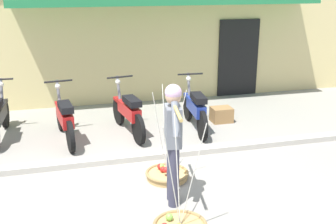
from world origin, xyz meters
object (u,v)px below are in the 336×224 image
object	(u,v)px
motorcycle_third_in_row	(128,112)
motorcycle_end_of_row	(195,109)
motorcycle_second_in_row	(65,118)
fruit_vendor	(173,137)
wooden_crate	(221,115)
fruit_basket_right_side	(167,174)

from	to	relation	value
motorcycle_third_in_row	motorcycle_end_of_row	size ratio (longest dim) A/B	0.99
motorcycle_second_in_row	motorcycle_end_of_row	distance (m)	2.60
fruit_vendor	wooden_crate	bearing A→B (deg)	57.54
motorcycle_end_of_row	wooden_crate	size ratio (longest dim) A/B	4.14
fruit_basket_right_side	wooden_crate	bearing A→B (deg)	51.68
fruit_vendor	wooden_crate	distance (m)	3.69
motorcycle_second_in_row	motorcycle_end_of_row	bearing A→B (deg)	-0.93
motorcycle_second_in_row	motorcycle_third_in_row	world-z (taller)	same
fruit_vendor	wooden_crate	size ratio (longest dim) A/B	3.85
fruit_vendor	motorcycle_second_in_row	bearing A→B (deg)	116.78
fruit_vendor	motorcycle_second_in_row	xyz separation A→B (m)	(-1.39, 2.74, -0.52)
motorcycle_second_in_row	motorcycle_third_in_row	xyz separation A→B (m)	(1.23, 0.06, 0.00)
motorcycle_end_of_row	fruit_vendor	bearing A→B (deg)	-114.14
fruit_vendor	motorcycle_end_of_row	distance (m)	3.01
fruit_basket_right_side	motorcycle_second_in_row	bearing A→B (deg)	126.22
motorcycle_second_in_row	motorcycle_third_in_row	bearing A→B (deg)	2.83
fruit_vendor	motorcycle_second_in_row	world-z (taller)	fruit_vendor
fruit_basket_right_side	wooden_crate	distance (m)	2.95
motorcycle_end_of_row	wooden_crate	world-z (taller)	motorcycle_end_of_row
wooden_crate	fruit_basket_right_side	bearing A→B (deg)	-128.32
fruit_vendor	motorcycle_end_of_row	size ratio (longest dim) A/B	0.93
motorcycle_third_in_row	wooden_crate	bearing A→B (deg)	6.23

